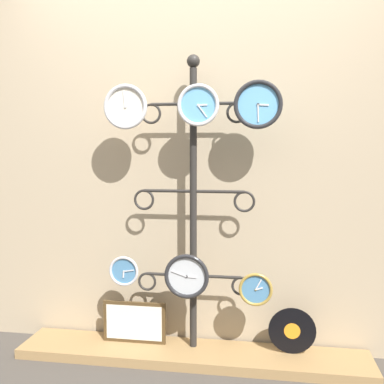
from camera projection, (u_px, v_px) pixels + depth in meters
shop_wall at (197, 136)px, 2.91m from camera, size 4.40×0.04×2.80m
low_shelf at (192, 354)px, 2.82m from camera, size 2.20×0.36×0.06m
display_stand at (193, 248)px, 2.82m from camera, size 0.76×0.39×1.89m
clock_top_left at (126, 107)px, 2.69m from camera, size 0.27×0.04×0.27m
clock_top_center at (198, 105)px, 2.63m from camera, size 0.25×0.04×0.25m
clock_top_right at (258, 105)px, 2.58m from camera, size 0.28×0.04×0.28m
clock_bottom_left at (124, 271)px, 2.80m from camera, size 0.19×0.04×0.19m
clock_bottom_center at (187, 276)px, 2.72m from camera, size 0.28×0.04×0.28m
clock_bottom_right at (256, 289)px, 2.68m from camera, size 0.20×0.04×0.20m
vinyl_record at (292, 331)px, 2.75m from camera, size 0.29×0.01×0.29m
picture_frame at (134, 322)px, 2.92m from camera, size 0.41×0.02×0.27m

